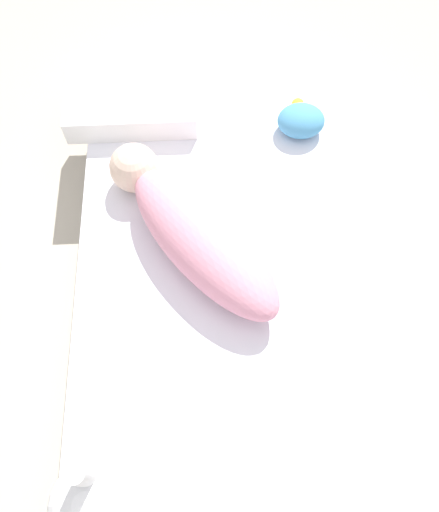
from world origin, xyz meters
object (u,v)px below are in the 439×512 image
object	(u,v)px
bunny_plush	(106,505)
turtle_plush	(301,120)
swaddled_baby	(193,230)
pillow	(132,95)

from	to	relation	value
bunny_plush	turtle_plush	size ratio (longest dim) A/B	2.62
swaddled_baby	bunny_plush	size ratio (longest dim) A/B	1.47
swaddled_baby	bunny_plush	bearing A→B (deg)	127.42
turtle_plush	swaddled_baby	bearing A→B (deg)	139.00
swaddled_baby	turtle_plush	world-z (taller)	swaddled_baby
swaddled_baby	bunny_plush	world-z (taller)	bunny_plush
turtle_plush	pillow	bearing A→B (deg)	75.98
swaddled_baby	pillow	size ratio (longest dim) A/B	1.49
swaddled_baby	turtle_plush	size ratio (longest dim) A/B	3.85
pillow	turtle_plush	size ratio (longest dim) A/B	2.58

